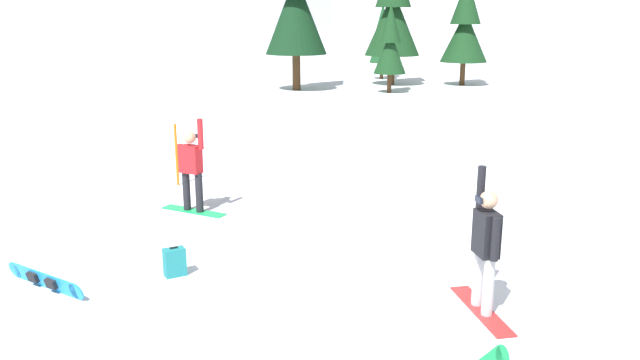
{
  "coord_description": "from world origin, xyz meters",
  "views": [
    {
      "loc": [
        1.06,
        -8.45,
        3.95
      ],
      "look_at": [
        -1.06,
        2.58,
        1.0
      ],
      "focal_mm": 36.02,
      "sensor_mm": 36.0,
      "label": 1
    }
  ],
  "objects_px": {
    "pine_tree_young": "(465,27)",
    "snowboarder_foreground": "(486,247)",
    "loose_snowboard_far_spare": "(44,280)",
    "trail_marker_pole": "(177,155)",
    "snowboarder_midground": "(192,168)",
    "pine_tree_twin": "(382,38)",
    "backpack_teal": "(174,262)",
    "pine_tree_slender": "(393,11)",
    "pine_tree_tall": "(390,45)"
  },
  "relations": [
    {
      "from": "loose_snowboard_far_spare",
      "to": "backpack_teal",
      "type": "height_order",
      "value": "backpack_teal"
    },
    {
      "from": "snowboarder_midground",
      "to": "backpack_teal",
      "type": "xyz_separation_m",
      "value": [
        0.94,
        -3.14,
        -0.69
      ]
    },
    {
      "from": "backpack_teal",
      "to": "trail_marker_pole",
      "type": "bearing_deg",
      "value": 112.48
    },
    {
      "from": "trail_marker_pole",
      "to": "pine_tree_twin",
      "type": "relative_size",
      "value": 0.33
    },
    {
      "from": "loose_snowboard_far_spare",
      "to": "pine_tree_slender",
      "type": "bearing_deg",
      "value": 84.5
    },
    {
      "from": "snowboarder_foreground",
      "to": "pine_tree_twin",
      "type": "bearing_deg",
      "value": 98.08
    },
    {
      "from": "loose_snowboard_far_spare",
      "to": "pine_tree_young",
      "type": "bearing_deg",
      "value": 77.09
    },
    {
      "from": "trail_marker_pole",
      "to": "pine_tree_slender",
      "type": "bearing_deg",
      "value": 82.02
    },
    {
      "from": "snowboarder_foreground",
      "to": "loose_snowboard_far_spare",
      "type": "distance_m",
      "value": 6.34
    },
    {
      "from": "pine_tree_twin",
      "to": "pine_tree_slender",
      "type": "bearing_deg",
      "value": -74.85
    },
    {
      "from": "pine_tree_young",
      "to": "trail_marker_pole",
      "type": "bearing_deg",
      "value": -107.03
    },
    {
      "from": "backpack_teal",
      "to": "snowboarder_midground",
      "type": "bearing_deg",
      "value": 106.69
    },
    {
      "from": "trail_marker_pole",
      "to": "pine_tree_twin",
      "type": "distance_m",
      "value": 25.64
    },
    {
      "from": "loose_snowboard_far_spare",
      "to": "pine_tree_tall",
      "type": "xyz_separation_m",
      "value": [
        2.93,
        24.65,
        2.23
      ]
    },
    {
      "from": "pine_tree_slender",
      "to": "pine_tree_young",
      "type": "relative_size",
      "value": 1.27
    },
    {
      "from": "snowboarder_midground",
      "to": "trail_marker_pole",
      "type": "height_order",
      "value": "snowboarder_midground"
    },
    {
      "from": "pine_tree_young",
      "to": "snowboarder_foreground",
      "type": "bearing_deg",
      "value": -90.69
    },
    {
      "from": "loose_snowboard_far_spare",
      "to": "snowboarder_foreground",
      "type": "bearing_deg",
      "value": 4.39
    },
    {
      "from": "snowboarder_midground",
      "to": "pine_tree_young",
      "type": "distance_m",
      "value": 25.63
    },
    {
      "from": "pine_tree_slender",
      "to": "pine_tree_young",
      "type": "bearing_deg",
      "value": 8.16
    },
    {
      "from": "pine_tree_twin",
      "to": "pine_tree_tall",
      "type": "bearing_deg",
      "value": -81.16
    },
    {
      "from": "snowboarder_midground",
      "to": "backpack_teal",
      "type": "height_order",
      "value": "snowboarder_midground"
    },
    {
      "from": "snowboarder_foreground",
      "to": "trail_marker_pole",
      "type": "xyz_separation_m",
      "value": [
        -6.68,
        5.42,
        -0.2
      ]
    },
    {
      "from": "snowboarder_foreground",
      "to": "pine_tree_tall",
      "type": "height_order",
      "value": "pine_tree_tall"
    },
    {
      "from": "pine_tree_slender",
      "to": "pine_tree_tall",
      "type": "height_order",
      "value": "pine_tree_slender"
    },
    {
      "from": "pine_tree_slender",
      "to": "backpack_teal",
      "type": "bearing_deg",
      "value": -92.19
    },
    {
      "from": "pine_tree_slender",
      "to": "pine_tree_tall",
      "type": "relative_size",
      "value": 1.69
    },
    {
      "from": "snowboarder_midground",
      "to": "pine_tree_slender",
      "type": "bearing_deg",
      "value": 85.32
    },
    {
      "from": "backpack_teal",
      "to": "pine_tree_young",
      "type": "relative_size",
      "value": 0.08
    },
    {
      "from": "loose_snowboard_far_spare",
      "to": "pine_tree_young",
      "type": "height_order",
      "value": "pine_tree_young"
    },
    {
      "from": "loose_snowboard_far_spare",
      "to": "backpack_teal",
      "type": "xyz_separation_m",
      "value": [
        1.67,
        0.85,
        0.08
      ]
    },
    {
      "from": "trail_marker_pole",
      "to": "pine_tree_twin",
      "type": "height_order",
      "value": "pine_tree_twin"
    },
    {
      "from": "snowboarder_foreground",
      "to": "pine_tree_slender",
      "type": "relative_size",
      "value": 0.27
    },
    {
      "from": "loose_snowboard_far_spare",
      "to": "trail_marker_pole",
      "type": "bearing_deg",
      "value": 94.03
    },
    {
      "from": "snowboarder_midground",
      "to": "backpack_teal",
      "type": "distance_m",
      "value": 3.35
    },
    {
      "from": "loose_snowboard_far_spare",
      "to": "snowboarder_midground",
      "type": "bearing_deg",
      "value": 79.61
    },
    {
      "from": "backpack_teal",
      "to": "trail_marker_pole",
      "type": "distance_m",
      "value": 5.49
    },
    {
      "from": "snowboarder_midground",
      "to": "snowboarder_foreground",
      "type": "bearing_deg",
      "value": -32.36
    },
    {
      "from": "trail_marker_pole",
      "to": "pine_tree_young",
      "type": "distance_m",
      "value": 24.11
    },
    {
      "from": "trail_marker_pole",
      "to": "snowboarder_midground",
      "type": "bearing_deg",
      "value": -58.97
    },
    {
      "from": "trail_marker_pole",
      "to": "pine_tree_tall",
      "type": "distance_m",
      "value": 19.12
    },
    {
      "from": "snowboarder_midground",
      "to": "trail_marker_pole",
      "type": "bearing_deg",
      "value": 121.03
    },
    {
      "from": "snowboarder_foreground",
      "to": "trail_marker_pole",
      "type": "distance_m",
      "value": 8.6
    },
    {
      "from": "pine_tree_tall",
      "to": "pine_tree_twin",
      "type": "distance_m",
      "value": 6.81
    },
    {
      "from": "snowboarder_midground",
      "to": "pine_tree_twin",
      "type": "bearing_deg",
      "value": 87.6
    },
    {
      "from": "trail_marker_pole",
      "to": "pine_tree_tall",
      "type": "relative_size",
      "value": 0.33
    },
    {
      "from": "snowboarder_midground",
      "to": "pine_tree_young",
      "type": "bearing_deg",
      "value": 76.69
    },
    {
      "from": "backpack_teal",
      "to": "pine_tree_twin",
      "type": "relative_size",
      "value": 0.11
    },
    {
      "from": "snowboarder_foreground",
      "to": "backpack_teal",
      "type": "distance_m",
      "value": 4.66
    },
    {
      "from": "pine_tree_slender",
      "to": "pine_tree_tall",
      "type": "xyz_separation_m",
      "value": [
        0.21,
        -3.62,
        -1.64
      ]
    }
  ]
}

